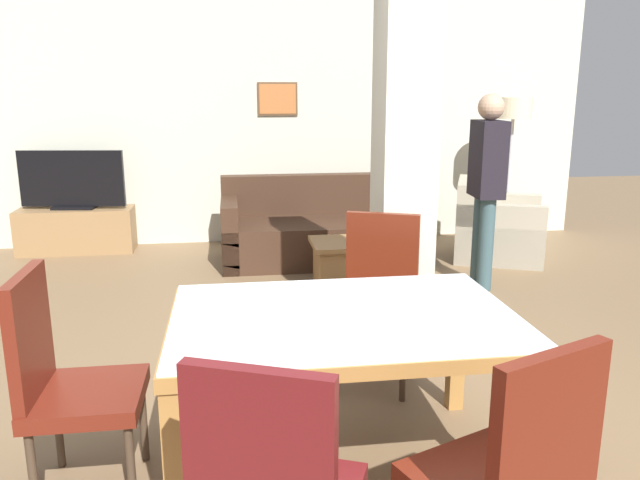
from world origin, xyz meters
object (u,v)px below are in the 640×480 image
dining_chair_near_right (511,473)px  bottle (368,230)px  tv_screen (72,181)px  dining_table (344,346)px  coffee_table (355,265)px  dining_chair_head_left (65,376)px  standing_person (487,179)px  armchair (494,231)px  floor_lamp (513,121)px  dining_chair_far_right (378,292)px  sofa (321,232)px  tv_stand (77,230)px

dining_chair_near_right → bottle: dining_chair_near_right is taller
bottle → tv_screen: bearing=149.3°
dining_table → coffee_table: dining_table is taller
dining_chair_head_left → bottle: size_ratio=4.36×
tv_screen → standing_person: 4.21m
dining_chair_near_right → armchair: bearing=44.8°
dining_chair_head_left → floor_lamp: size_ratio=0.61×
dining_chair_far_right → dining_chair_near_right: bearing=112.4°
dining_chair_near_right → tv_screen: tv_screen is taller
dining_chair_head_left → dining_chair_near_right: (1.56, -0.90, 0.00)m
sofa → dining_chair_far_right: bearing=89.0°
sofa → tv_stand: 2.63m
sofa → floor_lamp: bearing=-174.2°
armchair → coffee_table: 1.84m
dining_chair_near_right → standing_person: standing_person is taller
coffee_table → floor_lamp: 2.58m
dining_chair_head_left → coffee_table: bearing=145.8°
dining_chair_head_left → floor_lamp: 5.38m
dining_chair_near_right → armchair: 4.70m
dining_chair_near_right → tv_screen: bearing=93.5°
dining_chair_far_right → sofa: bearing=-68.6°
dining_chair_near_right → sofa: (0.05, 4.52, -0.25)m
sofa → floor_lamp: (2.08, 0.21, 1.09)m
dining_chair_near_right → tv_screen: size_ratio=0.91×
armchair → standing_person: standing_person is taller
tv_screen → armchair: bearing=176.3°
standing_person → dining_chair_near_right: bearing=162.8°
sofa → tv_stand: sofa is taller
coffee_table → bottle: bearing=15.0°
dining_chair_head_left → tv_screen: bearing=-167.5°
dining_chair_far_right → floor_lamp: floor_lamp is taller
dining_table → sofa: sofa is taller
armchair → standing_person: size_ratio=0.66×
dining_table → coffee_table: 2.66m
tv_screen → floor_lamp: size_ratio=0.67×
sofa → standing_person: bearing=138.4°
dining_table → standing_person: bearing=56.0°
bottle → tv_stand: size_ratio=0.19×
dining_chair_near_right → tv_stand: size_ratio=0.83×
armchair → floor_lamp: (0.30, 0.40, 1.09)m
armchair → standing_person: (-0.52, -0.93, 0.68)m
sofa → floor_lamp: size_ratio=1.23×
tv_screen → tv_stand: bearing=-82.6°
dining_chair_head_left → dining_chair_far_right: size_ratio=1.00×
floor_lamp → standing_person: 1.62m
tv_stand → tv_screen: size_ratio=1.09×
coffee_table → dining_chair_near_right: bearing=-93.2°
coffee_table → standing_person: (1.12, -0.08, 0.74)m
dining_chair_near_right → tv_stand: bearing=93.5°
tv_stand → coffee_table: bearing=-32.3°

